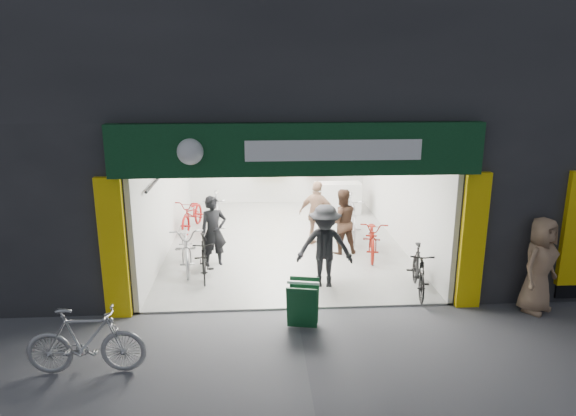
{
  "coord_description": "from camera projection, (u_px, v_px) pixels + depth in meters",
  "views": [
    {
      "loc": [
        -0.73,
        -8.78,
        4.36
      ],
      "look_at": [
        -0.06,
        1.5,
        1.58
      ],
      "focal_mm": 32.0,
      "sensor_mm": 36.0,
      "label": 1
    }
  ],
  "objects": [
    {
      "name": "customer_b",
      "position": [
        341.0,
        222.0,
        12.36
      ],
      "size": [
        0.88,
        0.74,
        1.63
      ],
      "primitive_type": "imported",
      "rotation": [
        0.0,
        0.0,
        3.3
      ],
      "color": "#3C271B",
      "rests_on": "ground"
    },
    {
      "name": "parked_bike",
      "position": [
        86.0,
        341.0,
        7.51
      ],
      "size": [
        1.74,
        0.5,
        1.04
      ],
      "primitive_type": "imported",
      "rotation": [
        0.0,
        0.0,
        1.56
      ],
      "color": "#A3A3A7",
      "rests_on": "ground"
    },
    {
      "name": "sandwich_board",
      "position": [
        303.0,
        303.0,
        8.91
      ],
      "size": [
        0.62,
        0.64,
        0.81
      ],
      "rotation": [
        0.0,
        0.0,
        -0.21
      ],
      "color": "#10401F",
      "rests_on": "ground"
    },
    {
      "name": "ground",
      "position": [
        296.0,
        310.0,
        9.64
      ],
      "size": [
        60.0,
        60.0,
        0.0
      ],
      "primitive_type": "plane",
      "color": "#56565B",
      "rests_on": "ground"
    },
    {
      "name": "customer_c",
      "position": [
        325.0,
        247.0,
        10.41
      ],
      "size": [
        1.21,
        0.79,
        1.77
      ],
      "primitive_type": "imported",
      "rotation": [
        0.0,
        0.0,
        -0.13
      ],
      "color": "black",
      "rests_on": "ground"
    },
    {
      "name": "bike_right_back",
      "position": [
        351.0,
        216.0,
        13.63
      ],
      "size": [
        0.71,
        2.0,
        1.18
      ],
      "primitive_type": "imported",
      "rotation": [
        0.0,
        0.0,
        -0.08
      ],
      "color": "#ACACB1",
      "rests_on": "ground"
    },
    {
      "name": "bike_left_front",
      "position": [
        187.0,
        246.0,
        11.54
      ],
      "size": [
        1.02,
        2.12,
        1.07
      ],
      "primitive_type": "imported",
      "rotation": [
        0.0,
        0.0,
        0.16
      ],
      "color": "#A8A9AD",
      "rests_on": "ground"
    },
    {
      "name": "bike_left_midfront",
      "position": [
        204.0,
        257.0,
        11.02
      ],
      "size": [
        0.59,
        1.57,
        0.92
      ],
      "primitive_type": "imported",
      "rotation": [
        0.0,
        0.0,
        0.1
      ],
      "color": "black",
      "rests_on": "ground"
    },
    {
      "name": "customer_a",
      "position": [
        214.0,
        232.0,
        11.55
      ],
      "size": [
        0.7,
        0.57,
        1.65
      ],
      "primitive_type": "imported",
      "rotation": [
        0.0,
        0.0,
        0.34
      ],
      "color": "black",
      "rests_on": "ground"
    },
    {
      "name": "bike_left_midback",
      "position": [
        192.0,
        214.0,
        14.29
      ],
      "size": [
        0.93,
        1.86,
        0.94
      ],
      "primitive_type": "imported",
      "rotation": [
        0.0,
        0.0,
        -0.18
      ],
      "color": "maroon",
      "rests_on": "ground"
    },
    {
      "name": "bike_left_back",
      "position": [
        216.0,
        216.0,
        13.67
      ],
      "size": [
        0.6,
        2.01,
        1.2
      ],
      "primitive_type": "imported",
      "rotation": [
        0.0,
        0.0,
        -0.02
      ],
      "color": "#B8B8BD",
      "rests_on": "ground"
    },
    {
      "name": "customer_d",
      "position": [
        317.0,
        214.0,
        12.93
      ],
      "size": [
        1.06,
        0.84,
        1.68
      ],
      "primitive_type": "imported",
      "rotation": [
        0.0,
        0.0,
        2.64
      ],
      "color": "#987158",
      "rests_on": "ground"
    },
    {
      "name": "building",
      "position": [
        316.0,
        72.0,
        13.37
      ],
      "size": [
        17.0,
        10.27,
        8.0
      ],
      "color": "#232326",
      "rests_on": "ground"
    },
    {
      "name": "bike_right_front",
      "position": [
        419.0,
        270.0,
        10.24
      ],
      "size": [
        0.74,
        1.67,
        0.97
      ],
      "primitive_type": "imported",
      "rotation": [
        0.0,
        0.0,
        -0.18
      ],
      "color": "black",
      "rests_on": "ground"
    },
    {
      "name": "bike_right_mid",
      "position": [
        373.0,
        237.0,
        12.32
      ],
      "size": [
        0.96,
        1.89,
        0.95
      ],
      "primitive_type": "imported",
      "rotation": [
        0.0,
        0.0,
        -0.19
      ],
      "color": "maroon",
      "rests_on": "ground"
    },
    {
      "name": "pedestrian_near",
      "position": [
        539.0,
        265.0,
        9.39
      ],
      "size": [
        1.06,
        0.97,
        1.81
      ],
      "primitive_type": "imported",
      "rotation": [
        0.0,
        0.0,
        0.58
      ],
      "color": "#9C785A",
      "rests_on": "ground"
    }
  ]
}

